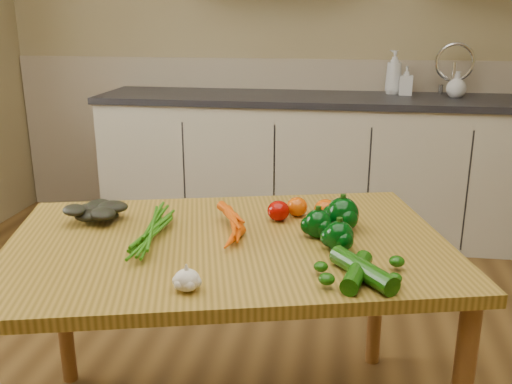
{
  "coord_description": "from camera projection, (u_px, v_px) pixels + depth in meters",
  "views": [
    {
      "loc": [
        0.32,
        -1.39,
        1.38
      ],
      "look_at": [
        0.03,
        0.46,
        0.8
      ],
      "focal_mm": 40.0,
      "sensor_mm": 36.0,
      "label": 1
    }
  ],
  "objects": [
    {
      "name": "leafy_greens",
      "position": [
        96.0,
        206.0,
        1.92
      ],
      "size": [
        0.19,
        0.17,
        0.1
      ],
      "primitive_type": null,
      "color": "black",
      "rests_on": "table"
    },
    {
      "name": "pepper_b",
      "position": [
        342.0,
        214.0,
        1.82
      ],
      "size": [
        0.11,
        0.11,
        0.11
      ],
      "primitive_type": "sphere",
      "color": "#023108",
      "rests_on": "table"
    },
    {
      "name": "tomato_c",
      "position": [
        325.0,
        209.0,
        1.92
      ],
      "size": [
        0.08,
        0.08,
        0.07
      ],
      "primitive_type": "ellipsoid",
      "color": "#DA4D05",
      "rests_on": "table"
    },
    {
      "name": "zucchini_a",
      "position": [
        363.0,
        270.0,
        1.48
      ],
      "size": [
        0.18,
        0.22,
        0.05
      ],
      "primitive_type": "cylinder",
      "rotation": [
        1.57,
        0.0,
        0.64
      ],
      "color": "#0F4006",
      "rests_on": "table"
    },
    {
      "name": "carrot_bunch",
      "position": [
        208.0,
        225.0,
        1.78
      ],
      "size": [
        0.29,
        0.25,
        0.07
      ],
      "primitive_type": null,
      "rotation": [
        0.0,
        0.0,
        0.26
      ],
      "color": "#E55205",
      "rests_on": "table"
    },
    {
      "name": "soap_bottle_a",
      "position": [
        394.0,
        72.0,
        3.58
      ],
      "size": [
        0.14,
        0.15,
        0.27
      ],
      "primitive_type": "imported",
      "rotation": [
        0.0,
        0.0,
        3.74
      ],
      "color": "silver",
      "rests_on": "counter_run"
    },
    {
      "name": "soap_bottle_c",
      "position": [
        457.0,
        84.0,
        3.45
      ],
      "size": [
        0.16,
        0.16,
        0.15
      ],
      "primitive_type": "imported",
      "rotation": [
        0.0,
        0.0,
        0.46
      ],
      "color": "silver",
      "rests_on": "counter_run"
    },
    {
      "name": "pepper_a",
      "position": [
        318.0,
        224.0,
        1.76
      ],
      "size": [
        0.09,
        0.09,
        0.09
      ],
      "primitive_type": "sphere",
      "color": "#023108",
      "rests_on": "table"
    },
    {
      "name": "pepper_c",
      "position": [
        339.0,
        236.0,
        1.66
      ],
      "size": [
        0.09,
        0.09,
        0.09
      ],
      "primitive_type": "sphere",
      "color": "#023108",
      "rests_on": "table"
    },
    {
      "name": "counter_run",
      "position": [
        325.0,
        165.0,
        3.67
      ],
      "size": [
        2.84,
        0.64,
        1.14
      ],
      "color": "#BAB29B",
      "rests_on": "ground"
    },
    {
      "name": "garlic_bulb",
      "position": [
        187.0,
        280.0,
        1.42
      ],
      "size": [
        0.07,
        0.07,
        0.06
      ],
      "primitive_type": "ellipsoid",
      "color": "white",
      "rests_on": "table"
    },
    {
      "name": "tomato_a",
      "position": [
        278.0,
        211.0,
        1.91
      ],
      "size": [
        0.07,
        0.07,
        0.07
      ],
      "primitive_type": "ellipsoid",
      "color": "#990802",
      "rests_on": "table"
    },
    {
      "name": "soap_bottle_b",
      "position": [
        406.0,
        81.0,
        3.54
      ],
      "size": [
        0.09,
        0.09,
        0.18
      ],
      "primitive_type": "imported",
      "rotation": [
        0.0,
        0.0,
        6.2
      ],
      "color": "silver",
      "rests_on": "counter_run"
    },
    {
      "name": "tomato_b",
      "position": [
        297.0,
        207.0,
        1.95
      ],
      "size": [
        0.07,
        0.07,
        0.07
      ],
      "primitive_type": "ellipsoid",
      "color": "#DA4D05",
      "rests_on": "table"
    },
    {
      "name": "room",
      "position": [
        228.0,
        65.0,
        1.56
      ],
      "size": [
        4.04,
        5.04,
        2.64
      ],
      "color": "brown",
      "rests_on": "ground"
    },
    {
      "name": "zucchini_b",
      "position": [
        357.0,
        272.0,
        1.48
      ],
      "size": [
        0.09,
        0.2,
        0.05
      ],
      "primitive_type": "cylinder",
      "rotation": [
        1.57,
        0.0,
        -0.22
      ],
      "color": "#0F4006",
      "rests_on": "table"
    },
    {
      "name": "table",
      "position": [
        228.0,
        264.0,
        1.77
      ],
      "size": [
        1.52,
        1.17,
        0.72
      ],
      "rotation": [
        0.0,
        0.0,
        0.26
      ],
      "color": "olive",
      "rests_on": "ground"
    }
  ]
}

